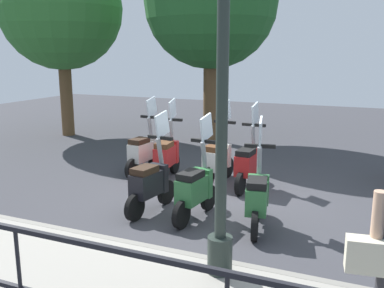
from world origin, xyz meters
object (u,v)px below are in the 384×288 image
(scooter_near_1, at_px, (195,188))
(scooter_far_1, at_px, (218,158))
(scooter_near_2, at_px, (151,182))
(scooter_far_0, at_px, (248,163))
(tree_large, at_px, (61,9))
(lamp_post_near, at_px, (222,100))
(scooter_far_3, at_px, (143,151))
(tree_distant, at_px, (211,2))
(scooter_near_0, at_px, (257,196))
(scooter_far_2, at_px, (167,155))

(scooter_near_1, xyz_separation_m, scooter_far_1, (1.80, 0.30, 0.00))
(scooter_near_2, relative_size, scooter_far_0, 1.00)
(tree_large, distance_m, scooter_far_1, 7.06)
(lamp_post_near, xyz_separation_m, scooter_near_1, (1.60, 0.95, -1.50))
(tree_large, distance_m, scooter_far_3, 5.85)
(tree_distant, xyz_separation_m, scooter_far_1, (-3.53, -1.50, -3.20))
(scooter_far_1, bearing_deg, scooter_far_3, 97.91)
(scooter_near_0, distance_m, scooter_near_2, 1.67)
(tree_large, height_order, scooter_far_0, tree_large)
(scooter_far_3, bearing_deg, scooter_far_0, -88.30)
(tree_large, xyz_separation_m, scooter_near_0, (-4.53, -6.93, -3.13))
(scooter_far_2, xyz_separation_m, scooter_far_3, (0.13, 0.59, 0.00))
(scooter_far_0, bearing_deg, scooter_far_1, 82.43)
(tree_distant, distance_m, scooter_near_2, 6.33)
(scooter_near_1, xyz_separation_m, scooter_far_2, (1.66, 1.29, 0.00))
(scooter_near_0, bearing_deg, tree_large, 45.60)
(scooter_far_2, bearing_deg, scooter_near_0, -131.96)
(tree_distant, relative_size, scooter_near_0, 3.54)
(tree_large, height_order, scooter_far_2, tree_large)
(lamp_post_near, xyz_separation_m, scooter_far_2, (3.27, 2.24, -1.50))
(scooter_near_0, relative_size, scooter_near_2, 1.00)
(scooter_near_2, xyz_separation_m, scooter_far_3, (1.81, 1.15, 0.00))
(scooter_near_1, height_order, scooter_far_3, same)
(scooter_far_3, bearing_deg, scooter_far_1, -85.37)
(scooter_far_1, bearing_deg, scooter_near_2, 173.98)
(scooter_near_0, xyz_separation_m, scooter_far_3, (1.78, 2.81, 0.00))
(scooter_near_2, bearing_deg, scooter_far_3, 39.71)
(tree_large, relative_size, scooter_far_2, 3.47)
(tree_distant, xyz_separation_m, scooter_far_2, (-3.67, -0.51, -3.20))
(scooter_near_1, relative_size, scooter_far_1, 1.00)
(scooter_near_2, height_order, scooter_far_1, same)
(scooter_near_2, height_order, scooter_far_0, same)
(scooter_far_1, bearing_deg, scooter_near_1, -163.06)
(tree_large, xyz_separation_m, scooter_far_2, (-2.88, -4.71, -3.13))
(tree_distant, xyz_separation_m, scooter_near_0, (-5.32, -2.73, -3.20))
(scooter_far_0, relative_size, scooter_far_3, 1.00)
(scooter_far_3, bearing_deg, tree_distant, 2.86)
(tree_large, xyz_separation_m, scooter_far_3, (-2.75, -4.12, -3.13))
(tree_large, xyz_separation_m, scooter_far_1, (-2.74, -5.70, -3.13))
(lamp_post_near, xyz_separation_m, tree_distant, (6.93, 2.75, 1.70))
(scooter_far_0, xyz_separation_m, scooter_far_1, (0.11, 0.62, 0.00))
(lamp_post_near, distance_m, scooter_near_0, 2.21)
(scooter_near_2, bearing_deg, scooter_far_2, 25.64)
(scooter_far_3, bearing_deg, scooter_near_1, -129.30)
(tree_large, relative_size, scooter_far_1, 3.47)
(scooter_near_2, bearing_deg, tree_large, 56.45)
(scooter_near_0, bearing_deg, scooter_far_3, 46.43)
(lamp_post_near, relative_size, scooter_far_2, 2.70)
(tree_large, height_order, scooter_near_2, tree_large)
(tree_large, distance_m, scooter_near_2, 7.63)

